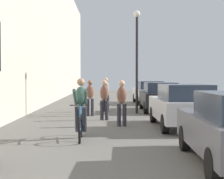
# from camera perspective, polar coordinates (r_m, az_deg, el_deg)

# --- Properties ---
(building_facade_left) EXTENTS (0.54, 68.00, 10.25)m
(building_facade_left) POSITION_cam_1_polar(r_m,az_deg,el_deg) (17.67, -14.01, 12.91)
(building_facade_left) COLOR #B7AD99
(building_facade_left) RESTS_ON ground_plane
(cyclist_on_bicycle) EXTENTS (0.52, 1.76, 1.74)m
(cyclist_on_bicycle) POSITION_cam_1_polar(r_m,az_deg,el_deg) (10.35, -4.86, -3.24)
(cyclist_on_bicycle) COLOR black
(cyclist_on_bicycle) RESTS_ON ground_plane
(pedestrian_near) EXTENTS (0.37, 0.28, 1.63)m
(pedestrian_near) POSITION_cam_1_polar(r_m,az_deg,el_deg) (13.00, 1.52, -1.70)
(pedestrian_near) COLOR #26262D
(pedestrian_near) RESTS_ON ground_plane
(pedestrian_mid) EXTENTS (0.36, 0.26, 1.63)m
(pedestrian_mid) POSITION_cam_1_polar(r_m,az_deg,el_deg) (14.88, -1.20, -1.25)
(pedestrian_mid) COLOR #26262D
(pedestrian_mid) RESTS_ON ground_plane
(pedestrian_far) EXTENTS (0.37, 0.29, 1.60)m
(pedestrian_far) POSITION_cam_1_polar(r_m,az_deg,el_deg) (16.45, -3.42, -0.99)
(pedestrian_far) COLOR #26262D
(pedestrian_far) RESTS_ON ground_plane
(pedestrian_furthest) EXTENTS (0.38, 0.29, 1.72)m
(pedestrian_furthest) POSITION_cam_1_polar(r_m,az_deg,el_deg) (18.52, -0.96, -0.45)
(pedestrian_furthest) COLOR #26262D
(pedestrian_furthest) RESTS_ON ground_plane
(street_lamp) EXTENTS (0.32, 0.32, 4.90)m
(street_lamp) POSITION_cam_1_polar(r_m,az_deg,el_deg) (17.66, 3.87, 6.38)
(street_lamp) COLOR black
(street_lamp) RESTS_ON ground_plane
(parked_car_second) EXTENTS (1.81, 4.23, 1.50)m
(parked_car_second) POSITION_cam_1_polar(r_m,az_deg,el_deg) (12.79, 10.82, -2.42)
(parked_car_second) COLOR #B7B7BC
(parked_car_second) RESTS_ON ground_plane
(parked_car_third) EXTENTS (1.80, 4.16, 1.47)m
(parked_car_third) POSITION_cam_1_polar(r_m,az_deg,el_deg) (18.79, 7.30, -1.06)
(parked_car_third) COLOR black
(parked_car_third) RESTS_ON ground_plane
(parked_car_fourth) EXTENTS (1.86, 4.18, 1.47)m
(parked_car_fourth) POSITION_cam_1_polar(r_m,az_deg,el_deg) (24.17, 5.72, -0.39)
(parked_car_fourth) COLOR #B7B7BC
(parked_car_fourth) RESTS_ON ground_plane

